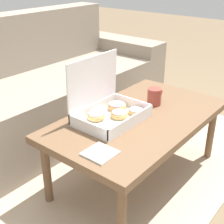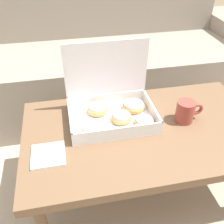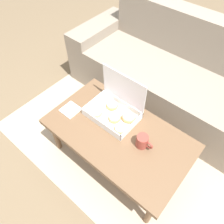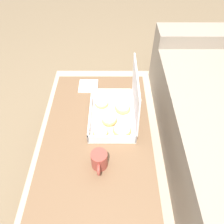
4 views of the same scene
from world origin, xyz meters
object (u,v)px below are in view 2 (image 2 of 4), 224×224
(pastry_box, at_px, (114,107))
(couch, at_px, (108,63))
(coffee_table, at_px, (145,135))
(coffee_mug, at_px, (186,111))

(pastry_box, bearing_deg, couch, 81.22)
(pastry_box, bearing_deg, coffee_table, -43.08)
(couch, xyz_separation_m, coffee_table, (0.00, -0.88, 0.07))
(couch, height_order, coffee_mug, couch)
(coffee_table, height_order, pastry_box, pastry_box)
(couch, bearing_deg, coffee_mug, -77.43)
(coffee_table, xyz_separation_m, pastry_box, (-0.12, 0.11, 0.10))
(coffee_table, relative_size, coffee_mug, 8.46)
(couch, relative_size, pastry_box, 5.64)
(coffee_table, distance_m, coffee_mug, 0.21)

